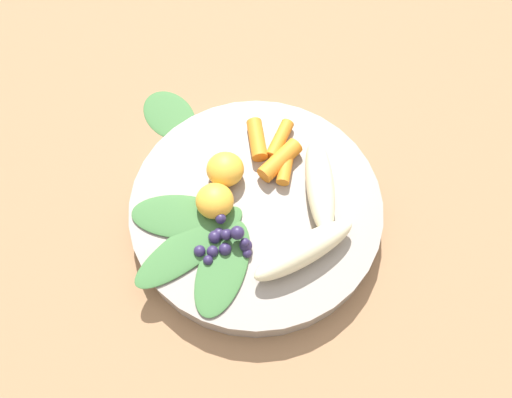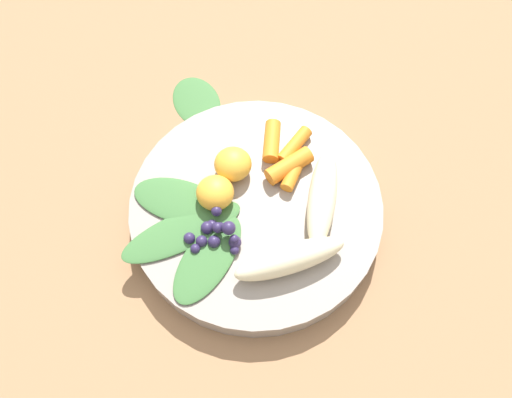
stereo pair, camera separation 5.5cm
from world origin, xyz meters
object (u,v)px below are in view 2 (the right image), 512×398
Objects in this scene: banana_peeled_right at (290,259)px; banana_peeled_left at (322,197)px; bowl at (256,209)px; orange_segment_near at (215,193)px; kale_leaf_stray at (196,100)px.

banana_peeled_left is at bearing 44.26° from banana_peeled_right.
orange_segment_near is (-0.03, -0.03, 0.03)m from bowl.
banana_peeled_left and orange_segment_near have the same top height.
banana_peeled_left is 2.87× the size of orange_segment_near.
banana_peeled_left is at bearing 55.34° from orange_segment_near.
orange_segment_near is at bearing -128.57° from bowl.
banana_peeled_left reaches higher than kale_leaf_stray.
orange_segment_near is 0.17m from kale_leaf_stray.
orange_segment_near is (-0.07, -0.10, 0.00)m from banana_peeled_left.
banana_peeled_right is 0.11m from orange_segment_near.
orange_segment_near is at bearing 168.28° from kale_leaf_stray.
banana_peeled_left and banana_peeled_right have the same top height.
bowl is 0.18m from kale_leaf_stray.
banana_peeled_left is at bearing 57.77° from bowl.
orange_segment_near is 0.49× the size of kale_leaf_stray.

